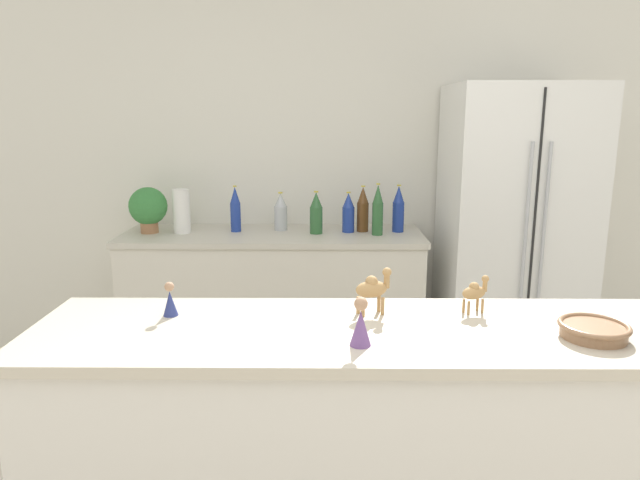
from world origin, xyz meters
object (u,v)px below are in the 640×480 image
object	(u,v)px
back_bottle_2	(316,213)
camel_figurine_second	(373,288)
potted_plant	(148,207)
wise_man_figurine_crimson	(170,301)
back_bottle_6	(363,210)
back_bottle_5	(235,210)
fruit_bowl	(594,330)
back_bottle_0	(348,213)
back_bottle_4	(398,209)
back_bottle_3	(378,210)
camel_figurine	(475,292)
wise_man_figurine_purple	(361,325)
back_bottle_1	(281,212)
paper_towel_roll	(182,211)
refrigerator	(512,235)

from	to	relation	value
back_bottle_2	camel_figurine_second	xyz separation A→B (m)	(0.21, -1.72, 0.05)
potted_plant	wise_man_figurine_crimson	xyz separation A→B (m)	(0.60, -1.75, -0.03)
back_bottle_2	back_bottle_6	size ratio (longest dim) A/B	0.91
back_bottle_5	fruit_bowl	distance (m)	2.41
camel_figurine_second	back_bottle_0	bearing A→B (deg)	90.31
wise_man_figurine_crimson	fruit_bowl	bearing A→B (deg)	-7.84
back_bottle_4	camel_figurine_second	xyz separation A→B (m)	(-0.31, -1.77, 0.03)
back_bottle_3	fruit_bowl	distance (m)	1.94
back_bottle_3	camel_figurine	xyz separation A→B (m)	(0.18, -1.66, 0.00)
back_bottle_5	wise_man_figurine_purple	bearing A→B (deg)	-71.71
back_bottle_3	back_bottle_1	bearing A→B (deg)	166.75
back_bottle_1	camel_figurine_second	world-z (taller)	back_bottle_1
back_bottle_3	back_bottle_6	distance (m)	0.14
fruit_bowl	back_bottle_1	bearing A→B (deg)	118.40
wise_man_figurine_crimson	camel_figurine_second	bearing A→B (deg)	1.76
camel_figurine	back_bottle_3	bearing A→B (deg)	96.06
potted_plant	wise_man_figurine_purple	size ratio (longest dim) A/B	1.99
fruit_bowl	paper_towel_roll	bearing A→B (deg)	131.60
back_bottle_2	back_bottle_3	size ratio (longest dim) A/B	0.83
paper_towel_roll	back_bottle_6	distance (m)	1.15
refrigerator	paper_towel_roll	size ratio (longest dim) A/B	6.57
paper_towel_roll	back_bottle_1	size ratio (longest dim) A/B	1.12
wise_man_figurine_purple	back_bottle_5	bearing A→B (deg)	108.29
refrigerator	back_bottle_4	xyz separation A→B (m)	(-0.70, 0.11, 0.14)
refrigerator	paper_towel_roll	distance (m)	2.08
fruit_bowl	back_bottle_2	bearing A→B (deg)	114.17
back_bottle_1	back_bottle_0	bearing A→B (deg)	-7.37
back_bottle_4	potted_plant	bearing A→B (deg)	-178.40
back_bottle_2	wise_man_figurine_purple	world-z (taller)	back_bottle_2
refrigerator	back_bottle_6	world-z (taller)	refrigerator
paper_towel_roll	back_bottle_3	bearing A→B (deg)	-2.44
back_bottle_6	wise_man_figurine_crimson	size ratio (longest dim) A/B	2.55
fruit_bowl	wise_man_figurine_purple	xyz separation A→B (m)	(-0.70, -0.06, 0.04)
wise_man_figurine_crimson	wise_man_figurine_purple	xyz separation A→B (m)	(0.62, -0.25, 0.01)
potted_plant	wise_man_figurine_purple	xyz separation A→B (m)	(1.22, -2.00, -0.02)
paper_towel_roll	wise_man_figurine_purple	distance (m)	2.23
fruit_bowl	wise_man_figurine_purple	distance (m)	0.71
back_bottle_5	paper_towel_roll	bearing A→B (deg)	-171.89
paper_towel_roll	back_bottle_2	world-z (taller)	paper_towel_roll
refrigerator	back_bottle_5	distance (m)	1.75
refrigerator	back_bottle_3	bearing A→B (deg)	179.41
potted_plant	back_bottle_2	size ratio (longest dim) A/B	1.08
back_bottle_1	back_bottle_2	world-z (taller)	back_bottle_2
back_bottle_4	wise_man_figurine_crimson	xyz separation A→B (m)	(-0.98, -1.79, -0.01)
refrigerator	back_bottle_1	bearing A→B (deg)	173.98
back_bottle_5	back_bottle_6	world-z (taller)	same
wise_man_figurine_crimson	wise_man_figurine_purple	distance (m)	0.66
potted_plant	back_bottle_4	world-z (taller)	back_bottle_4
paper_towel_roll	camel_figurine	distance (m)	2.22
paper_towel_roll	back_bottle_3	distance (m)	1.24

